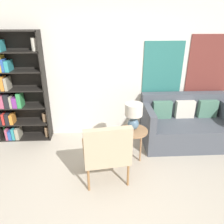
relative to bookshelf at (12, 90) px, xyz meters
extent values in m
plane|color=#B2A899|center=(1.72, -1.85, -1.03)|extent=(14.00, 14.00, 0.00)
cube|color=silver|center=(1.72, 0.18, 0.32)|extent=(6.40, 0.06, 2.70)
cube|color=#286B66|center=(2.85, 0.14, 0.33)|extent=(0.76, 0.02, 1.03)
cube|color=brown|center=(3.80, 0.14, 0.41)|extent=(0.95, 0.02, 1.09)
cube|color=black|center=(0.61, 0.00, 0.01)|extent=(0.02, 0.30, 2.08)
cube|color=black|center=(0.13, 0.00, 1.04)|extent=(0.99, 0.30, 0.02)
cube|color=black|center=(0.13, 0.00, -1.02)|extent=(0.99, 0.30, 0.02)
cube|color=black|center=(0.13, 0.15, 0.01)|extent=(0.99, 0.01, 2.08)
cube|color=black|center=(0.13, 0.00, -0.68)|extent=(0.99, 0.30, 0.02)
cylinder|color=#194723|center=(-0.30, 0.00, -0.88)|extent=(0.06, 0.06, 0.26)
cube|color=#B24C6B|center=(-0.23, -0.02, -0.89)|extent=(0.04, 0.24, 0.23)
cube|color=#2D56A8|center=(-0.17, -0.04, -0.92)|extent=(0.06, 0.20, 0.18)
cube|color=teal|center=(-0.10, -0.02, -0.89)|extent=(0.05, 0.23, 0.24)
cube|color=gray|center=(-0.03, -0.02, -0.89)|extent=(0.07, 0.24, 0.23)
cylinder|color=#8C6B4C|center=(0.53, 0.00, -0.90)|extent=(0.10, 0.10, 0.21)
cube|color=black|center=(0.13, 0.00, -0.33)|extent=(0.99, 0.30, 0.02)
cube|color=black|center=(-0.30, -0.02, -0.56)|extent=(0.08, 0.23, 0.21)
cube|color=red|center=(-0.23, -0.05, -0.56)|extent=(0.04, 0.18, 0.22)
cube|color=black|center=(-0.16, -0.02, -0.56)|extent=(0.07, 0.24, 0.22)
cube|color=orange|center=(-0.08, -0.04, -0.57)|extent=(0.06, 0.20, 0.19)
cylinder|color=#8C6B4C|center=(0.53, 0.00, -0.58)|extent=(0.10, 0.10, 0.17)
cube|color=black|center=(0.13, 0.00, 0.01)|extent=(0.99, 0.30, 0.02)
cube|color=silver|center=(-0.26, -0.02, -0.21)|extent=(0.05, 0.23, 0.23)
cube|color=#B24C6B|center=(-0.19, -0.03, -0.20)|extent=(0.07, 0.21, 0.24)
cube|color=black|center=(-0.10, -0.03, -0.19)|extent=(0.09, 0.22, 0.26)
cube|color=gray|center=(-0.03, -0.03, -0.21)|extent=(0.04, 0.21, 0.22)
cube|color=#7A338C|center=(0.04, -0.04, -0.23)|extent=(0.08, 0.20, 0.20)
cube|color=#338C4C|center=(0.13, -0.03, -0.18)|extent=(0.07, 0.22, 0.28)
cube|color=black|center=(0.13, 0.00, 0.35)|extent=(0.99, 0.30, 0.02)
cube|color=orange|center=(-0.11, -0.04, 0.14)|extent=(0.06, 0.19, 0.25)
cube|color=gray|center=(-0.05, -0.02, 0.13)|extent=(0.05, 0.24, 0.23)
cube|color=black|center=(0.13, 0.00, 0.69)|extent=(0.99, 0.30, 0.02)
cube|color=gold|center=(-0.09, -0.02, 0.50)|extent=(0.05, 0.24, 0.28)
cube|color=#2D56A8|center=(-0.03, -0.05, 0.47)|extent=(0.05, 0.19, 0.22)
cube|color=teal|center=(0.03, -0.01, 0.45)|extent=(0.07, 0.25, 0.19)
cube|color=teal|center=(-0.03, -0.02, 0.80)|extent=(0.05, 0.23, 0.19)
cylinder|color=beige|center=(0.53, 0.00, 0.81)|extent=(0.11, 0.11, 0.22)
cylinder|color=olive|center=(1.96, -0.99, -0.84)|extent=(0.04, 0.04, 0.38)
cylinder|color=olive|center=(1.39, -1.06, -0.84)|extent=(0.04, 0.04, 0.38)
cylinder|color=olive|center=(2.02, -1.46, -0.84)|extent=(0.04, 0.04, 0.38)
cylinder|color=olive|center=(1.45, -1.54, -0.84)|extent=(0.04, 0.04, 0.38)
cube|color=tan|center=(1.70, -1.26, -0.61)|extent=(0.72, 0.64, 0.08)
cube|color=tan|center=(1.73, -1.49, -0.32)|extent=(0.66, 0.18, 0.51)
cube|color=olive|center=(2.01, -1.22, -0.47)|extent=(0.11, 0.51, 0.04)
cube|color=olive|center=(1.40, -1.30, -0.47)|extent=(0.11, 0.51, 0.04)
cube|color=#474C56|center=(3.28, -0.35, -0.80)|extent=(1.65, 0.90, 0.46)
cube|color=#474C56|center=(3.28, 0.00, -0.35)|extent=(1.65, 0.20, 0.45)
cube|color=#474C56|center=(2.51, -0.35, -0.42)|extent=(0.12, 0.90, 0.32)
cube|color=#4C7A66|center=(2.83, -0.15, -0.40)|extent=(0.36, 0.12, 0.34)
cube|color=beige|center=(3.28, -0.15, -0.40)|extent=(0.36, 0.12, 0.34)
cube|color=#4C7A66|center=(3.73, -0.15, -0.40)|extent=(0.36, 0.12, 0.34)
cylinder|color=#99704C|center=(2.17, -0.82, -0.47)|extent=(0.48, 0.48, 0.02)
cylinder|color=#99704C|center=(2.17, -0.68, -0.76)|extent=(0.03, 0.03, 0.54)
cylinder|color=#99704C|center=(2.05, -0.90, -0.76)|extent=(0.03, 0.03, 0.54)
cylinder|color=#99704C|center=(2.30, -0.90, -0.76)|extent=(0.03, 0.03, 0.54)
ellipsoid|color=slate|center=(2.17, -0.79, -0.36)|extent=(0.18, 0.18, 0.20)
cylinder|color=tan|center=(2.17, -0.79, -0.23)|extent=(0.02, 0.02, 0.06)
cylinder|color=beige|center=(2.17, -0.79, -0.10)|extent=(0.29, 0.29, 0.20)
camera|label=1|loc=(1.65, -3.96, 1.29)|focal=35.00mm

